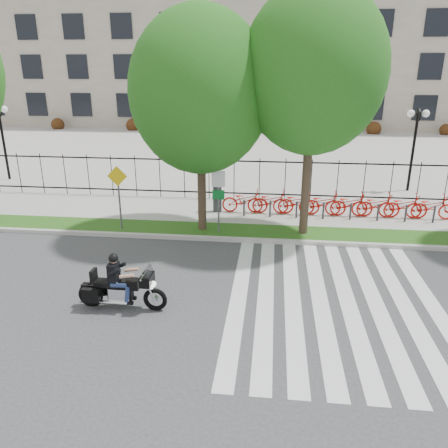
# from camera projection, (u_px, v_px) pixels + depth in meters

# --- Properties ---
(ground) EXTENTS (120.00, 120.00, 0.00)m
(ground) POSITION_uv_depth(u_px,v_px,m) (163.00, 292.00, 12.55)
(ground) COLOR #37373A
(ground) RESTS_ON ground
(curb) EXTENTS (60.00, 0.20, 0.15)m
(curb) POSITION_uv_depth(u_px,v_px,m) (189.00, 238.00, 16.37)
(curb) COLOR #B1AEA6
(curb) RESTS_ON ground
(grass_verge) EXTENTS (60.00, 1.50, 0.15)m
(grass_verge) POSITION_uv_depth(u_px,v_px,m) (194.00, 230.00, 17.16)
(grass_verge) COLOR #224B12
(grass_verge) RESTS_ON ground
(sidewalk) EXTENTS (60.00, 3.50, 0.15)m
(sidewalk) POSITION_uv_depth(u_px,v_px,m) (204.00, 211.00, 19.50)
(sidewalk) COLOR #98978E
(sidewalk) RESTS_ON ground
(plaza) EXTENTS (80.00, 34.00, 0.10)m
(plaza) POSITION_uv_depth(u_px,v_px,m) (237.00, 146.00, 35.94)
(plaza) COLOR #98978E
(plaza) RESTS_ON ground
(crosswalk_stripes) EXTENTS (5.70, 8.00, 0.01)m
(crosswalk_stripes) POSITION_uv_depth(u_px,v_px,m) (334.00, 301.00, 12.03)
(crosswalk_stripes) COLOR silver
(crosswalk_stripes) RESTS_ON ground
(iron_fence) EXTENTS (30.00, 0.06, 2.00)m
(iron_fence) POSITION_uv_depth(u_px,v_px,m) (209.00, 178.00, 20.78)
(iron_fence) COLOR black
(iron_fence) RESTS_ON sidewalk
(office_building) EXTENTS (60.00, 21.90, 20.15)m
(office_building) POSITION_uv_depth(u_px,v_px,m) (253.00, 34.00, 51.28)
(office_building) COLOR gray
(office_building) RESTS_ON ground
(lamp_post_left) EXTENTS (1.06, 0.70, 4.25)m
(lamp_post_left) POSITION_uv_depth(u_px,v_px,m) (1.00, 124.00, 24.01)
(lamp_post_left) COLOR black
(lamp_post_left) RESTS_ON ground
(lamp_post_right) EXTENTS (1.06, 0.70, 4.25)m
(lamp_post_right) POSITION_uv_depth(u_px,v_px,m) (416.00, 130.00, 21.64)
(lamp_post_right) COLOR black
(lamp_post_right) RESTS_ON ground
(street_tree_1) EXTENTS (5.05, 5.05, 8.04)m
(street_tree_1) POSITION_uv_depth(u_px,v_px,m) (200.00, 92.00, 15.38)
(street_tree_1) COLOR #362A1D
(street_tree_1) RESTS_ON grass_verge
(street_tree_2) EXTENTS (4.95, 4.95, 8.68)m
(street_tree_2) POSITION_uv_depth(u_px,v_px,m) (313.00, 71.00, 14.73)
(street_tree_2) COLOR #362A1D
(street_tree_2) RESTS_ON grass_verge
(bike_share_station) EXTENTS (10.06, 0.89, 1.50)m
(bike_share_station) POSITION_uv_depth(u_px,v_px,m) (334.00, 204.00, 18.46)
(bike_share_station) COLOR #2D2D33
(bike_share_station) RESTS_ON sidewalk
(sign_pole_regulatory) EXTENTS (0.50, 0.09, 2.50)m
(sign_pole_regulatory) POSITION_uv_depth(u_px,v_px,m) (218.00, 192.00, 16.15)
(sign_pole_regulatory) COLOR #59595B
(sign_pole_regulatory) RESTS_ON grass_verge
(sign_pole_warning) EXTENTS (0.78, 0.09, 2.49)m
(sign_pole_warning) POSITION_uv_depth(u_px,v_px,m) (118.00, 189.00, 16.56)
(sign_pole_warning) COLOR #59595B
(sign_pole_warning) RESTS_ON grass_verge
(motorcycle_rider) EXTENTS (2.45, 0.72, 1.89)m
(motorcycle_rider) POSITION_uv_depth(u_px,v_px,m) (121.00, 287.00, 11.49)
(motorcycle_rider) COLOR black
(motorcycle_rider) RESTS_ON ground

